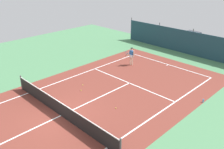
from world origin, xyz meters
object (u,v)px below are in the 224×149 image
Objects in this scene: parked_car at (190,40)px; tennis_ball_midcourt at (83,85)px; tennis_player at (131,55)px; water_bottle at (203,101)px; tennis_net at (60,109)px; tennis_ball_near_player at (81,90)px; tennis_ball_by_sideline at (116,108)px.

tennis_ball_midcourt is at bearing -87.69° from parked_car.
tennis_player is 8.13m from water_bottle.
tennis_net is 18.29m from parked_car.
tennis_ball_near_player is 15.34m from parked_car.
tennis_ball_by_sideline is 5.96m from water_bottle.
tennis_net is 3.41m from tennis_ball_near_player.
water_bottle is at bearing 164.74° from tennis_player.
tennis_ball_near_player is 8.60m from water_bottle.
tennis_player reaches higher than tennis_net.
tennis_ball_midcourt is 1.00× the size of tennis_ball_by_sideline.
tennis_net is 3.52m from tennis_ball_by_sideline.
tennis_player is 0.38× the size of parked_car.
tennis_net is 153.33× the size of tennis_ball_by_sideline.
tennis_net is 6.17× the size of tennis_player.
parked_car reaches higher than tennis_net.
tennis_ball_by_sideline is 0.02× the size of parked_car.
tennis_ball_by_sideline is (4.14, -0.60, 0.00)m from tennis_ball_midcourt.
tennis_net reaches higher than water_bottle.
tennis_ball_midcourt is at bearing -151.98° from water_bottle.
water_bottle is at bearing -51.05° from parked_car.
tennis_net is 153.33× the size of tennis_ball_midcourt.
tennis_ball_by_sideline is (4.27, -6.46, -0.93)m from tennis_player.
tennis_ball_near_player is (0.75, -6.51, -0.93)m from tennis_player.
parked_car is (1.05, 8.80, -0.12)m from tennis_player.
tennis_ball_by_sideline is at bearing 120.53° from tennis_player.
water_bottle is (5.45, 7.71, -0.39)m from tennis_net.
water_bottle is at bearing 52.50° from tennis_ball_by_sideline.
tennis_ball_midcourt is 14.71m from parked_car.
tennis_ball_near_player is 0.28× the size of water_bottle.
tennis_player is at bearing 104.54° from tennis_net.
tennis_net reaches higher than tennis_ball_midcourt.
parked_car is at bearing 101.90° from tennis_ball_by_sideline.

